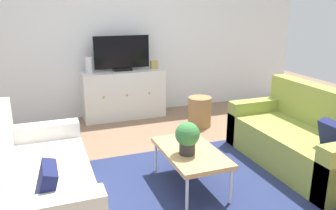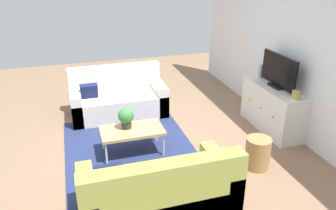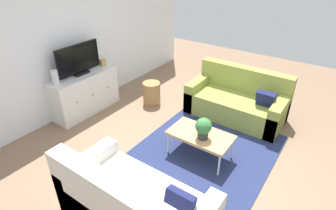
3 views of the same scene
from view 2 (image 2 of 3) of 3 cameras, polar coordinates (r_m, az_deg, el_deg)
name	(u,v)px [view 2 (image 2 of 3)]	position (r m, az deg, el deg)	size (l,w,h in m)	color
ground_plane	(141,150)	(5.04, -4.76, -7.86)	(10.00, 10.00, 0.00)	#84664C
wall_back	(298,51)	(5.56, 21.64, 8.75)	(6.40, 0.12, 2.70)	white
area_rug	(131,152)	(5.01, -6.45, -8.04)	(2.50, 1.90, 0.01)	navy
couch_left_side	(118,99)	(6.16, -8.70, 1.05)	(0.84, 1.69, 0.86)	silver
couch_right_side	(159,197)	(3.71, -1.54, -15.59)	(0.84, 1.69, 0.86)	olive
coffee_table	(132,131)	(4.82, -6.24, -4.52)	(0.51, 0.90, 0.39)	tan
potted_plant	(126,117)	(4.77, -7.29, -2.11)	(0.23, 0.23, 0.31)	#2D2D2D
tv_console	(272,108)	(5.75, 17.63, -0.56)	(1.27, 0.47, 0.75)	silver
flat_screen_tv	(279,72)	(5.54, 18.62, 5.51)	(0.86, 0.16, 0.54)	black
glass_vase	(259,71)	(5.97, 15.52, 5.73)	(0.11, 0.11, 0.24)	silver
mantel_clock	(296,95)	(5.21, 21.30, 1.62)	(0.11, 0.07, 0.13)	tan
wicker_basket	(258,153)	(4.71, 15.26, -8.02)	(0.34, 0.34, 0.44)	#9E7547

